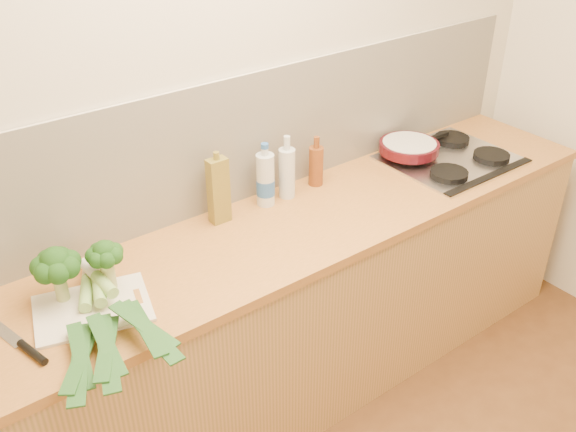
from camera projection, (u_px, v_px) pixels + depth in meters
name	position (u px, v px, depth m)	size (l,w,h in m)	color
room_shell	(234.00, 142.00, 2.58)	(3.50, 3.50, 3.50)	beige
counter	(278.00, 318.00, 2.75)	(3.20, 0.62, 0.90)	tan
gas_hob	(451.00, 158.00, 3.04)	(0.58, 0.50, 0.04)	silver
chopping_board	(92.00, 309.00, 2.10)	(0.37, 0.27, 0.01)	silver
broccoli_left	(56.00, 266.00, 2.07)	(0.16, 0.16, 0.20)	#9AA560
broccoli_right	(105.00, 256.00, 2.12)	(0.13, 0.13, 0.19)	#9AA560
leek_front	(85.00, 305.00, 2.07)	(0.35, 0.67, 0.04)	white
leek_mid	(101.00, 306.00, 2.04)	(0.25, 0.62, 0.04)	white
leek_back	(116.00, 297.00, 2.05)	(0.11, 0.63, 0.04)	white
chefs_knife	(25.00, 347.00, 1.94)	(0.11, 0.33, 0.02)	silver
skillet	(410.00, 147.00, 3.03)	(0.41, 0.28, 0.05)	#450B12
oil_tin	(219.00, 190.00, 2.51)	(0.08, 0.05, 0.30)	olive
glass_bottle	(287.00, 172.00, 2.69)	(0.07, 0.07, 0.28)	silver
amber_bottle	(316.00, 165.00, 2.80)	(0.06, 0.06, 0.23)	brown
water_bottle	(265.00, 181.00, 2.64)	(0.08, 0.08, 0.26)	silver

